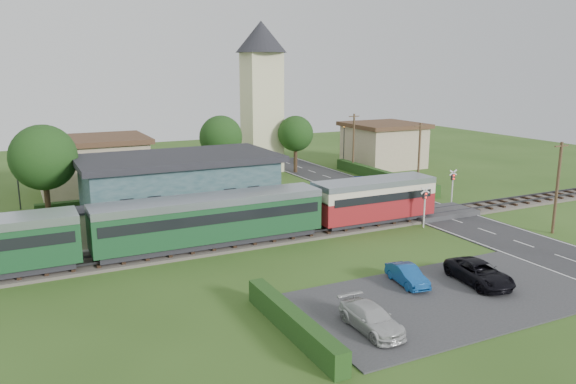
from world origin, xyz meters
name	(u,v)px	position (x,y,z in m)	size (l,w,h in m)	color
ground	(352,237)	(0.00, 0.00, 0.00)	(120.00, 120.00, 0.00)	#2D4C19
railway_track	(338,228)	(0.00, 2.00, 0.11)	(76.00, 3.20, 0.49)	#4C443D
road	(455,220)	(10.00, 0.00, 0.03)	(6.00, 70.00, 0.05)	#28282B
car_park	(448,298)	(-1.50, -12.00, 0.04)	(17.00, 9.00, 0.08)	#333335
crossing_deck	(438,213)	(10.00, 2.00, 0.23)	(6.20, 3.40, 0.45)	#333335
platform	(202,233)	(-10.00, 5.20, 0.23)	(30.00, 3.00, 0.45)	gray
equipment_hut	(88,227)	(-18.00, 5.20, 1.75)	(2.30, 2.30, 2.55)	beige
station_building	(179,186)	(-10.00, 10.99, 2.69)	(16.00, 9.00, 5.30)	#25464C
train	(165,224)	(-13.50, 2.00, 2.18)	(43.20, 2.90, 3.40)	#232328
church_tower	(262,85)	(5.00, 28.00, 10.23)	(6.00, 6.00, 17.60)	beige
house_west	(93,164)	(-15.00, 25.00, 2.79)	(10.80, 8.80, 5.50)	tan
house_east	(383,144)	(20.00, 24.00, 2.80)	(8.80, 8.80, 5.50)	tan
hedge_carpark	(293,323)	(-11.00, -12.00, 0.60)	(0.80, 9.00, 1.20)	#193814
hedge_roadside	(382,176)	(14.20, 16.00, 0.60)	(0.80, 18.00, 1.20)	#193814
hedge_station	(167,199)	(-10.00, 15.50, 0.65)	(22.00, 0.80, 1.30)	#193814
tree_a	(43,158)	(-20.00, 14.00, 5.38)	(5.20, 5.20, 8.00)	#332316
tree_b	(221,137)	(-2.00, 23.00, 5.02)	(4.60, 4.60, 7.34)	#332316
tree_c	(296,134)	(8.00, 25.00, 4.65)	(4.20, 4.20, 6.78)	#332316
utility_pole_b	(557,187)	(14.20, -6.00, 3.63)	(1.40, 0.22, 7.00)	#473321
utility_pole_c	(419,157)	(14.20, 10.00, 3.63)	(1.40, 0.22, 7.00)	#473321
utility_pole_d	(354,142)	(14.20, 22.00, 3.63)	(1.40, 0.22, 7.00)	#473321
crossing_signal_near	(425,201)	(6.40, -0.41, 2.14)	(0.84, 0.28, 3.28)	silver
crossing_signal_far	(453,182)	(13.60, 4.39, 2.14)	(0.84, 0.28, 3.28)	silver
streetlamp_west	(17,176)	(-22.00, 20.00, 3.04)	(0.30, 0.30, 5.15)	#3F3F47
streetlamp_east	(344,141)	(16.00, 27.00, 3.04)	(0.30, 0.30, 5.15)	#3F3F47
car_on_road	(362,181)	(10.64, 14.67, 0.62)	(1.36, 3.37, 1.15)	navy
car_park_blue	(407,275)	(-2.33, -9.50, 0.64)	(1.18, 3.38, 1.11)	navy
car_park_silver	(371,318)	(-7.50, -13.38, 0.67)	(1.66, 4.09, 1.19)	silver
car_park_dark	(479,273)	(1.51, -11.24, 0.72)	(2.12, 4.59, 1.28)	black
pedestrian_near	(263,211)	(-4.90, 5.25, 1.34)	(0.65, 0.43, 1.78)	gray
pedestrian_far	(135,226)	(-14.85, 5.28, 1.37)	(0.90, 0.70, 1.85)	gray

